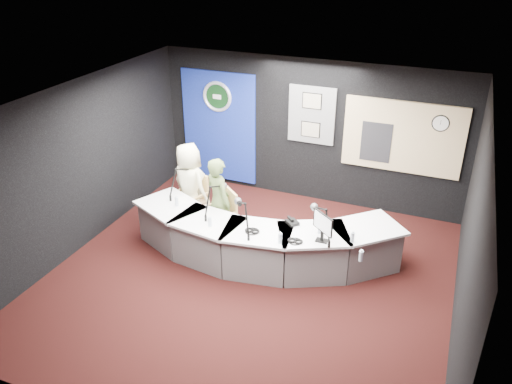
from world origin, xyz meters
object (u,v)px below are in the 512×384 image
at_px(armchair_right, 219,218).
at_px(person_man, 190,185).
at_px(broadcast_desk, 259,240).
at_px(person_woman, 219,202).
at_px(armchair_left, 191,198).

relative_size(armchair_right, person_man, 0.59).
bearing_deg(broadcast_desk, person_woman, 162.80).
bearing_deg(person_man, broadcast_desk, 178.18).
bearing_deg(armchair_left, person_man, 0.00).
bearing_deg(person_woman, armchair_right, 167.51).
xyz_separation_m(broadcast_desk, armchair_right, (-0.83, 0.26, 0.09)).
height_order(armchair_left, armchair_right, armchair_left).
relative_size(broadcast_desk, person_woman, 2.86).
distance_m(person_man, person_woman, 0.83).
height_order(broadcast_desk, person_man, person_man).
bearing_deg(person_woman, broadcast_desk, -164.70).
xyz_separation_m(broadcast_desk, person_woman, (-0.83, 0.26, 0.41)).
height_order(armchair_right, person_woman, person_woman).
bearing_deg(broadcast_desk, person_man, 158.75).
relative_size(broadcast_desk, armchair_left, 4.20).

